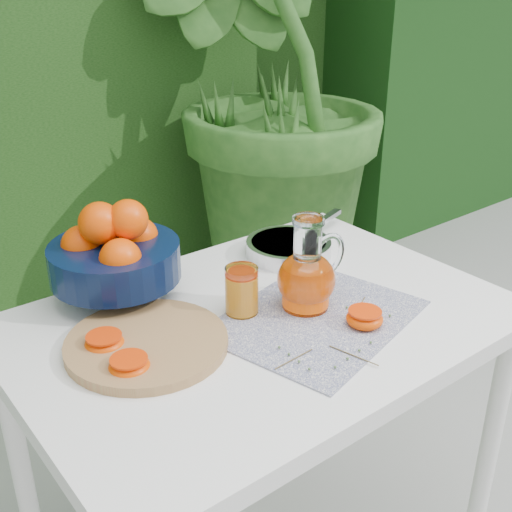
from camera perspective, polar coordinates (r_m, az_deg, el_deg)
potted_plant_right at (r=2.73m, az=0.12°, el=15.48°), size 2.66×2.66×1.92m
white_table at (r=1.36m, az=0.52°, el=-8.35°), size 1.00×0.70×0.75m
placemat at (r=1.32m, az=5.38°, el=-5.50°), size 0.48×0.41×0.00m
cutting_board at (r=1.23m, az=-9.69°, el=-7.65°), size 0.40×0.40×0.02m
fruit_bowl at (r=1.39m, az=-12.50°, el=0.27°), size 0.34×0.34×0.22m
juice_pitcher at (r=1.32m, az=4.57°, el=-1.83°), size 0.18×0.13×0.20m
juice_tumbler at (r=1.31m, az=-1.28°, el=-3.15°), size 0.07×0.07×0.10m
saute_pan at (r=1.58m, az=2.97°, el=0.81°), size 0.38×0.26×0.04m
orange_halves at (r=1.21m, az=-4.59°, el=-7.60°), size 0.54×0.32×0.04m
thyme_sprigs at (r=1.25m, az=7.23°, el=-7.29°), size 0.32×0.22×0.01m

